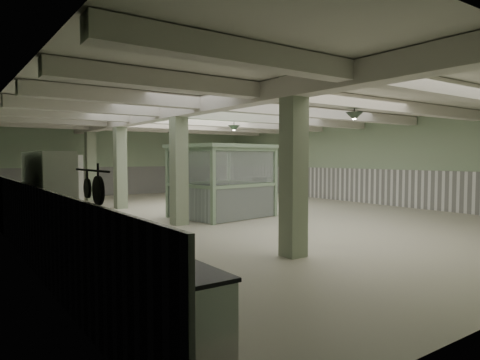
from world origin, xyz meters
TOP-DOWN VIEW (x-y plane):
  - floor at (0.00, 0.00)m, footprint 20.00×20.00m
  - ceiling at (0.00, 0.00)m, footprint 14.00×20.00m
  - wall_back at (0.00, 10.00)m, footprint 14.00×0.02m
  - wall_left at (-7.00, 0.00)m, footprint 0.02×20.00m
  - wall_right at (7.00, 0.00)m, footprint 0.02×20.00m
  - wainscot_left at (-6.97, 0.00)m, footprint 0.05×19.90m
  - wainscot_right at (6.97, 0.00)m, footprint 0.05×19.90m
  - wainscot_back at (0.00, 9.97)m, footprint 13.90×0.05m
  - girder at (-2.50, 0.00)m, footprint 0.45×19.90m
  - beam_a at (0.00, -7.50)m, footprint 13.90×0.35m
  - beam_b at (0.00, -5.00)m, footprint 13.90×0.35m
  - beam_c at (0.00, -2.50)m, footprint 13.90×0.35m
  - beam_d at (0.00, 0.00)m, footprint 13.90×0.35m
  - beam_e at (0.00, 2.50)m, footprint 13.90×0.35m
  - beam_f at (0.00, 5.00)m, footprint 13.90×0.35m
  - beam_g at (0.00, 7.50)m, footprint 13.90×0.35m
  - column_a at (-2.50, -6.00)m, footprint 0.42×0.42m
  - column_b at (-2.50, -1.00)m, footprint 0.42×0.42m
  - column_c at (-2.50, 4.00)m, footprint 0.42×0.42m
  - column_d at (-2.50, 8.00)m, footprint 0.42×0.42m
  - hook_rail at (-6.93, -7.60)m, footprint 0.02×1.20m
  - pendant_front at (0.50, -5.00)m, footprint 0.44×0.44m
  - pendant_mid at (0.50, 0.50)m, footprint 0.44×0.44m
  - pendant_back at (0.50, 5.50)m, footprint 0.44×0.44m
  - prep_counter at (-6.54, -6.70)m, footprint 0.90×5.14m
  - pitcher_near at (-6.59, -7.20)m, footprint 0.21×0.23m
  - pitcher_far at (-6.40, -6.45)m, footprint 0.24×0.27m
  - veg_colander at (-6.52, -8.58)m, footprint 0.49×0.49m
  - orange_bowl at (-6.57, -8.75)m, footprint 0.28×0.28m
  - skillet_near at (-6.88, -7.67)m, footprint 0.04×0.32m
  - skillet_far at (-6.88, -7.26)m, footprint 0.03×0.23m
  - walkin_cooler at (-6.62, -3.78)m, footprint 1.04×2.18m
  - guard_booth at (-0.54, -0.30)m, footprint 3.38×2.99m
  - filing_cabinet at (1.14, -0.36)m, footprint 0.63×0.72m

SIDE VIEW (x-z plane):
  - floor at x=0.00m, z-range 0.00..0.00m
  - prep_counter at x=-6.54m, z-range 0.01..0.92m
  - filing_cabinet at x=1.14m, z-range 0.00..1.31m
  - wainscot_left at x=-6.97m, z-range 0.00..1.50m
  - wainscot_right at x=6.97m, z-range 0.00..1.50m
  - wainscot_back at x=0.00m, z-range 0.00..1.50m
  - orange_bowl at x=-6.57m, z-range 0.90..0.98m
  - walkin_cooler at x=-6.62m, z-range 0.00..2.00m
  - veg_colander at x=-6.52m, z-range 0.90..1.11m
  - pitcher_near at x=-6.59m, z-range 0.90..1.17m
  - pitcher_far at x=-6.40m, z-range 0.90..1.21m
  - skillet_near at x=-6.88m, z-range 1.47..1.79m
  - skillet_far at x=-6.88m, z-range 1.51..1.75m
  - guard_booth at x=-0.54m, z-range 0.45..2.88m
  - wall_back at x=0.00m, z-range 0.00..3.60m
  - wall_left at x=-7.00m, z-range 0.00..3.60m
  - wall_right at x=7.00m, z-range 0.00..3.60m
  - column_a at x=-2.50m, z-range 0.00..3.60m
  - column_b at x=-2.50m, z-range 0.00..3.60m
  - column_c at x=-2.50m, z-range 0.00..3.60m
  - column_d at x=-2.50m, z-range 0.00..3.60m
  - hook_rail at x=-6.93m, z-range 1.84..1.86m
  - pendant_front at x=0.50m, z-range 2.94..3.16m
  - pendant_mid at x=0.50m, z-range 2.94..3.16m
  - pendant_back at x=0.50m, z-range 2.94..3.16m
  - girder at x=-2.50m, z-range 3.18..3.58m
  - beam_a at x=0.00m, z-range 3.26..3.58m
  - beam_b at x=0.00m, z-range 3.26..3.58m
  - beam_c at x=0.00m, z-range 3.26..3.58m
  - beam_d at x=0.00m, z-range 3.26..3.58m
  - beam_e at x=0.00m, z-range 3.26..3.58m
  - beam_f at x=0.00m, z-range 3.26..3.58m
  - beam_g at x=0.00m, z-range 3.26..3.58m
  - ceiling at x=0.00m, z-range 3.59..3.61m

